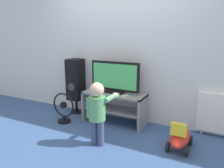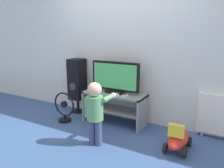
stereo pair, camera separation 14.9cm
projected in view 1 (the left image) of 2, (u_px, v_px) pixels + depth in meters
The scene contains 12 objects.
ground_plane at pixel (108, 127), 3.57m from camera, with size 16.00×16.00×0.00m, color #38568C.
wall_back at pixel (122, 45), 3.72m from camera, with size 10.00×0.06×2.60m.
tv_stand at pixel (114, 103), 3.68m from camera, with size 1.05×0.43×0.53m.
television at pixel (115, 78), 3.60m from camera, with size 0.85×0.20×0.52m.
game_console at pixel (98, 91), 3.65m from camera, with size 0.05×0.16×0.04m.
remote_primary at pixel (125, 96), 3.42m from camera, with size 0.08×0.13×0.03m.
remote_secondary at pixel (118, 95), 3.47m from camera, with size 0.10×0.13×0.03m.
child at pixel (98, 109), 2.90m from camera, with size 0.33×0.49×0.87m.
speaker_tower at pixel (76, 80), 4.09m from camera, with size 0.26×0.28×1.03m.
floor_fan at pixel (64, 109), 3.71m from camera, with size 0.42×0.22×0.52m.
ride_on_toy at pixel (180, 137), 2.88m from camera, with size 0.28×0.59×0.41m.
radiator at pixel (219, 114), 3.17m from camera, with size 0.59×0.08×0.65m.
Camera 1 is at (1.55, -2.93, 1.50)m, focal length 35.00 mm.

